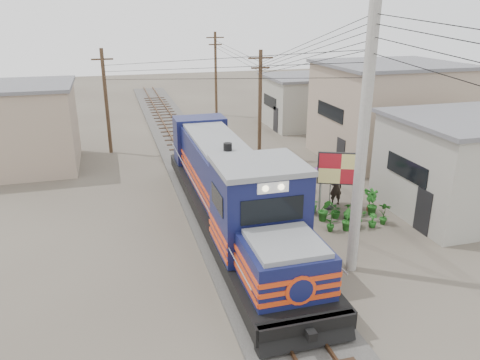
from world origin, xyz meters
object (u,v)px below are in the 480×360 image
object	(u,v)px
billboard	(340,171)
vendor	(336,188)
market_umbrella	(332,168)
locomotive	(232,191)

from	to	relation	value
billboard	vendor	distance (m)	2.26
market_umbrella	vendor	bearing A→B (deg)	38.48
locomotive	billboard	size ratio (longest dim) A/B	5.27
market_umbrella	vendor	size ratio (longest dim) A/B	1.38
market_umbrella	locomotive	bearing A→B (deg)	-170.28
billboard	market_umbrella	world-z (taller)	billboard
vendor	market_umbrella	bearing A→B (deg)	42.37
billboard	market_umbrella	distance (m)	1.16
billboard	market_umbrella	size ratio (longest dim) A/B	1.34
locomotive	vendor	bearing A→B (deg)	12.90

